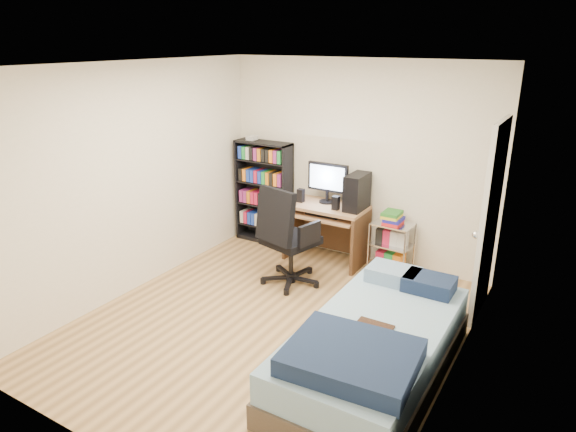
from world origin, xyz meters
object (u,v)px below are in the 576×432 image
Objects in this scene: media_shelf at (264,191)px; computer_desk at (336,211)px; bed at (373,349)px; office_chair at (288,253)px.

media_shelf is 1.18× the size of computer_desk.
bed is at bearing -56.22° from computer_desk.
computer_desk is 1.06× the size of office_chair.
media_shelf reaches higher than bed.
office_chair reaches higher than bed.
media_shelf is 3.29m from bed.
media_shelf is 1.24× the size of office_chair.
office_chair is at bearing -101.40° from computer_desk.
media_shelf reaches higher than computer_desk.
computer_desk is 0.58× the size of bed.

